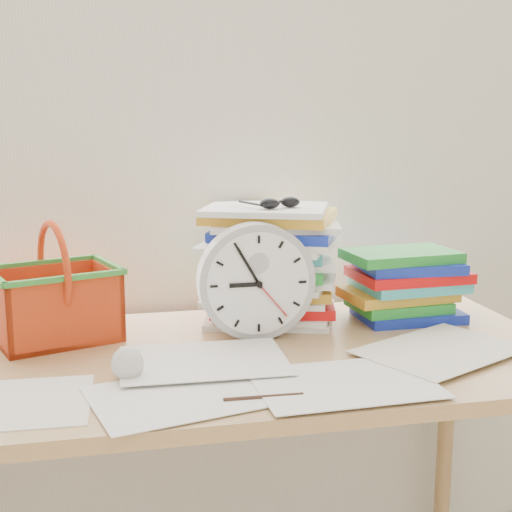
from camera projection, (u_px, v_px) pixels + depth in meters
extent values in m
cube|color=silver|center=(205.00, 70.00, 1.76)|extent=(4.00, 0.04, 2.70)
cube|color=white|center=(207.00, 91.00, 1.75)|extent=(2.40, 0.01, 2.50)
cube|color=#AC8450|center=(237.00, 359.00, 1.50)|extent=(1.40, 0.70, 0.03)
cylinder|color=#AC8450|center=(445.00, 436.00, 1.99)|extent=(0.04, 0.04, 0.72)
cylinder|color=#A8A9AA|center=(256.00, 281.00, 1.57)|extent=(0.26, 0.05, 0.26)
sphere|color=silver|center=(127.00, 363.00, 1.33)|extent=(0.06, 0.06, 0.06)
cylinder|color=black|center=(264.00, 398.00, 1.24)|extent=(0.14, 0.01, 0.01)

